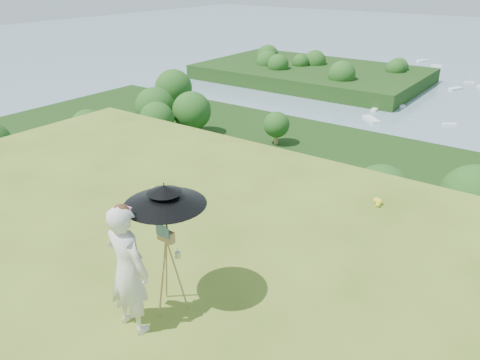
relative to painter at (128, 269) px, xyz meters
The scene contains 9 objects.
ground 2.36m from the painter, behind, with size 14.00×14.00×0.00m, color #5A7621.
forest_slope 46.29m from the painter, 93.50° to the left, with size 140.00×56.00×22.00m, color black.
peninsula 175.92m from the painter, 116.43° to the left, with size 90.00×60.00×12.00m, color black, non-canonical shape.
slope_trees 38.73m from the painter, 93.50° to the left, with size 110.00×50.00×6.00m, color #255218, non-canonical shape.
wildflowers 2.38m from the painter, 167.33° to the left, with size 10.00×10.50×0.12m, color yellow, non-canonical shape.
painter is the anchor object (origin of this frame).
field_easel 0.66m from the painter, 76.90° to the left, with size 0.53×0.53×1.40m, color #B0854A, non-canonical shape.
sun_umbrella 0.90m from the painter, 77.43° to the left, with size 1.12×1.12×0.84m, color black, non-canonical shape.
painter_cap 0.89m from the painter, ahead, with size 0.22×0.26×0.10m, color #CA6F80, non-canonical shape.
Camera 1 is at (6.33, -3.51, 4.55)m, focal length 35.00 mm.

